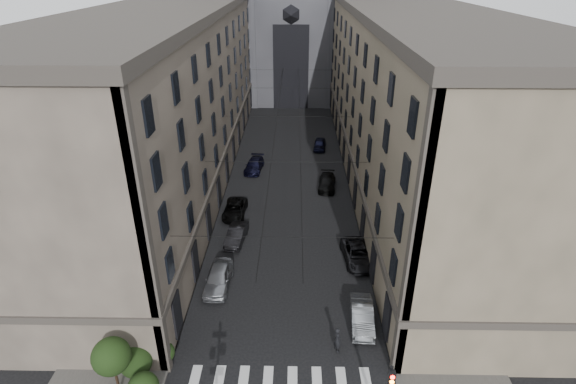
# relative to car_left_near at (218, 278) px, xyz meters

# --- Properties ---
(sidewalk_left) EXTENTS (7.00, 80.00, 0.15)m
(sidewalk_left) POSITION_rel_car_left_near_xyz_m (-5.37, 21.51, -0.73)
(sidewalk_left) COLOR #383533
(sidewalk_left) RESTS_ON ground
(sidewalk_right) EXTENTS (7.00, 80.00, 0.15)m
(sidewalk_right) POSITION_rel_car_left_near_xyz_m (15.63, 21.51, -0.73)
(sidewalk_right) COLOR #383533
(sidewalk_right) RESTS_ON ground
(building_left) EXTENTS (13.60, 60.60, 18.85)m
(building_left) POSITION_rel_car_left_near_xyz_m (-8.31, 21.51, 8.54)
(building_left) COLOR #484037
(building_left) RESTS_ON ground
(building_right) EXTENTS (13.60, 60.60, 18.85)m
(building_right) POSITION_rel_car_left_near_xyz_m (18.58, 21.51, 8.54)
(building_right) COLOR brown
(building_right) RESTS_ON ground
(shrub_cluster) EXTENTS (3.90, 4.40, 3.90)m
(shrub_cluster) POSITION_rel_car_left_near_xyz_m (-3.59, -9.49, 1.00)
(shrub_cluster) COLOR black
(shrub_cluster) RESTS_ON sidewalk_left
(tram_wires) EXTENTS (14.00, 60.00, 0.43)m
(tram_wires) POSITION_rel_car_left_near_xyz_m (5.13, 21.14, 6.45)
(tram_wires) COLOR black
(tram_wires) RESTS_ON ground
(car_left_near) EXTENTS (2.07, 4.77, 1.60)m
(car_left_near) POSITION_rel_car_left_near_xyz_m (0.00, 0.00, 0.00)
(car_left_near) COLOR gray
(car_left_near) RESTS_ON ground
(car_left_midnear) EXTENTS (1.96, 4.32, 1.38)m
(car_left_midnear) POSITION_rel_car_left_near_xyz_m (0.64, 6.43, -0.11)
(car_left_midnear) COLOR black
(car_left_midnear) RESTS_ON ground
(car_left_midfar) EXTENTS (2.30, 4.72, 1.29)m
(car_left_midfar) POSITION_rel_car_left_near_xyz_m (-0.10, 11.30, -0.16)
(car_left_midfar) COLOR black
(car_left_midfar) RESTS_ON ground
(car_left_far) EXTENTS (2.46, 4.94, 1.38)m
(car_left_far) POSITION_rel_car_left_near_xyz_m (0.93, 22.37, -0.11)
(car_left_far) COLOR black
(car_left_far) RESTS_ON ground
(car_right_near) EXTENTS (1.78, 4.45, 1.44)m
(car_right_near) POSITION_rel_car_left_near_xyz_m (10.72, -4.01, -0.08)
(car_right_near) COLOR gray
(car_right_near) RESTS_ON ground
(car_right_midnear) EXTENTS (2.77, 5.20, 1.39)m
(car_right_midnear) POSITION_rel_car_left_near_xyz_m (11.33, 3.56, -0.11)
(car_right_midnear) COLOR black
(car_right_midnear) RESTS_ON ground
(car_right_midfar) EXTENTS (2.33, 4.76, 1.33)m
(car_right_midfar) POSITION_rel_car_left_near_xyz_m (9.59, 17.65, -0.14)
(car_right_midfar) COLOR black
(car_right_midfar) RESTS_ON ground
(car_right_far) EXTENTS (2.00, 4.08, 1.34)m
(car_right_far) POSITION_rel_car_left_near_xyz_m (9.33, 29.80, -0.13)
(car_right_far) COLOR black
(car_right_far) RESTS_ON ground
(pedestrian) EXTENTS (0.66, 0.80, 1.89)m
(pedestrian) POSITION_rel_car_left_near_xyz_m (8.80, -6.49, 0.14)
(pedestrian) COLOR black
(pedestrian) RESTS_ON ground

